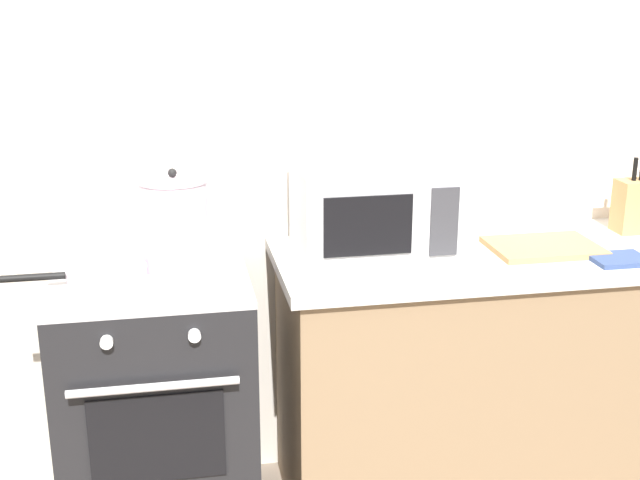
{
  "coord_description": "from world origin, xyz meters",
  "views": [
    {
      "loc": [
        -0.28,
        -1.89,
        1.8
      ],
      "look_at": [
        0.19,
        0.6,
        1.0
      ],
      "focal_mm": 46.83,
      "sensor_mm": 36.0,
      "label": 1
    }
  ],
  "objects_px": {
    "stove": "(158,407)",
    "frying_pan": "(105,276)",
    "cutting_board": "(544,247)",
    "microwave": "(373,209)",
    "stock_pot": "(175,222)",
    "knife_block": "(634,206)",
    "oven_mitt": "(619,259)"
  },
  "relations": [
    {
      "from": "stove",
      "to": "frying_pan",
      "type": "bearing_deg",
      "value": -155.1
    },
    {
      "from": "stove",
      "to": "cutting_board",
      "type": "height_order",
      "value": "cutting_board"
    },
    {
      "from": "stove",
      "to": "microwave",
      "type": "bearing_deg",
      "value": 6.2
    },
    {
      "from": "microwave",
      "to": "stove",
      "type": "bearing_deg",
      "value": -173.8
    },
    {
      "from": "frying_pan",
      "to": "microwave",
      "type": "height_order",
      "value": "microwave"
    },
    {
      "from": "stock_pot",
      "to": "cutting_board",
      "type": "relative_size",
      "value": 0.89
    },
    {
      "from": "stock_pot",
      "to": "knife_block",
      "type": "distance_m",
      "value": 1.63
    },
    {
      "from": "microwave",
      "to": "knife_block",
      "type": "xyz_separation_m",
      "value": [
        0.98,
        0.06,
        -0.05
      ]
    },
    {
      "from": "stove",
      "to": "frying_pan",
      "type": "height_order",
      "value": "frying_pan"
    },
    {
      "from": "microwave",
      "to": "cutting_board",
      "type": "xyz_separation_m",
      "value": [
        0.58,
        -0.08,
        -0.14
      ]
    },
    {
      "from": "frying_pan",
      "to": "cutting_board",
      "type": "relative_size",
      "value": 1.22
    },
    {
      "from": "frying_pan",
      "to": "oven_mitt",
      "type": "relative_size",
      "value": 2.43
    },
    {
      "from": "stove",
      "to": "stock_pot",
      "type": "height_order",
      "value": "stock_pot"
    },
    {
      "from": "stock_pot",
      "to": "oven_mitt",
      "type": "distance_m",
      "value": 1.43
    },
    {
      "from": "frying_pan",
      "to": "knife_block",
      "type": "xyz_separation_m",
      "value": [
        1.84,
        0.2,
        0.07
      ]
    },
    {
      "from": "microwave",
      "to": "oven_mitt",
      "type": "distance_m",
      "value": 0.81
    },
    {
      "from": "frying_pan",
      "to": "cutting_board",
      "type": "distance_m",
      "value": 1.44
    },
    {
      "from": "stove",
      "to": "oven_mitt",
      "type": "distance_m",
      "value": 1.57
    },
    {
      "from": "knife_block",
      "to": "frying_pan",
      "type": "bearing_deg",
      "value": -173.75
    },
    {
      "from": "stock_pot",
      "to": "knife_block",
      "type": "relative_size",
      "value": 1.17
    },
    {
      "from": "microwave",
      "to": "oven_mitt",
      "type": "height_order",
      "value": "microwave"
    },
    {
      "from": "stove",
      "to": "knife_block",
      "type": "bearing_deg",
      "value": 4.71
    },
    {
      "from": "stove",
      "to": "stock_pot",
      "type": "relative_size",
      "value": 2.88
    },
    {
      "from": "stove",
      "to": "frying_pan",
      "type": "xyz_separation_m",
      "value": [
        -0.13,
        -0.06,
        0.48
      ]
    },
    {
      "from": "frying_pan",
      "to": "knife_block",
      "type": "distance_m",
      "value": 1.86
    },
    {
      "from": "stove",
      "to": "oven_mitt",
      "type": "relative_size",
      "value": 5.11
    },
    {
      "from": "stock_pot",
      "to": "oven_mitt",
      "type": "xyz_separation_m",
      "value": [
        1.41,
        -0.22,
        -0.14
      ]
    },
    {
      "from": "microwave",
      "to": "cutting_board",
      "type": "height_order",
      "value": "microwave"
    },
    {
      "from": "stock_pot",
      "to": "knife_block",
      "type": "height_order",
      "value": "stock_pot"
    },
    {
      "from": "stock_pot",
      "to": "oven_mitt",
      "type": "height_order",
      "value": "stock_pot"
    },
    {
      "from": "cutting_board",
      "to": "frying_pan",
      "type": "bearing_deg",
      "value": -177.54
    },
    {
      "from": "stock_pot",
      "to": "knife_block",
      "type": "xyz_separation_m",
      "value": [
        1.63,
        0.08,
        -0.05
      ]
    }
  ]
}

